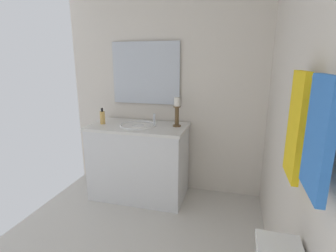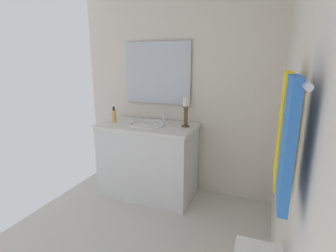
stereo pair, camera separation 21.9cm
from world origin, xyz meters
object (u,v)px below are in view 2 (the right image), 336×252
at_px(sink_basin, 148,128).
at_px(towel_bar, 297,79).
at_px(mirror, 157,73).
at_px(towel_center, 288,142).
at_px(soap_bottle, 114,116).
at_px(towel_near_vanity, 283,130).
at_px(vanity_cabinet, 148,160).
at_px(candle_holder_tall, 186,111).

distance_m(sink_basin, towel_bar, 2.06).
relative_size(sink_basin, mirror, 0.50).
relative_size(towel_bar, towel_center, 1.62).
xyz_separation_m(mirror, soap_bottle, (0.31, -0.41, -0.47)).
bearing_deg(soap_bottle, towel_near_vanity, 53.72).
bearing_deg(towel_center, towel_bar, 173.81).
xyz_separation_m(vanity_cabinet, mirror, (-0.28, 0.00, 0.97)).
distance_m(mirror, towel_bar, 2.17).
relative_size(sink_basin, candle_holder_tall, 1.29).
bearing_deg(towel_center, mirror, -145.67).
height_order(vanity_cabinet, towel_near_vanity, towel_near_vanity).
distance_m(mirror, soap_bottle, 0.70).
height_order(sink_basin, towel_near_vanity, towel_near_vanity).
xyz_separation_m(candle_holder_tall, towel_center, (1.69, 0.87, 0.27)).
relative_size(vanity_cabinet, mirror, 1.34).
height_order(sink_basin, towel_center, towel_center).
distance_m(mirror, candle_holder_tall, 0.60).
distance_m(vanity_cabinet, mirror, 1.01).
xyz_separation_m(sink_basin, towel_center, (1.61, 1.29, 0.48)).
bearing_deg(vanity_cabinet, towel_center, 38.71).
relative_size(mirror, towel_near_vanity, 1.61).
distance_m(sink_basin, candle_holder_tall, 0.47).
relative_size(vanity_cabinet, soap_bottle, 5.98).
relative_size(candle_holder_tall, towel_bar, 0.47).
distance_m(sink_basin, towel_near_vanity, 1.87).
height_order(soap_bottle, towel_bar, towel_bar).
distance_m(vanity_cabinet, towel_bar, 2.21).
bearing_deg(sink_basin, towel_center, 38.68).
distance_m(towel_bar, towel_near_vanity, 0.28).
bearing_deg(towel_bar, soap_bottle, -129.44).
xyz_separation_m(candle_holder_tall, towel_bar, (1.52, 0.89, 0.46)).
height_order(mirror, towel_bar, mirror).
xyz_separation_m(vanity_cabinet, towel_center, (1.61, 1.29, 0.85)).
bearing_deg(towel_bar, candle_holder_tall, -149.63).
bearing_deg(mirror, towel_center, 34.33).
height_order(sink_basin, soap_bottle, soap_bottle).
bearing_deg(towel_center, sink_basin, -141.32).
bearing_deg(towel_bar, towel_near_vanity, -173.81).
bearing_deg(vanity_cabinet, towel_near_vanity, 45.25).
height_order(soap_bottle, towel_near_vanity, towel_near_vanity).
distance_m(candle_holder_tall, soap_bottle, 0.84).
xyz_separation_m(vanity_cabinet, soap_bottle, (0.03, -0.41, 0.49)).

